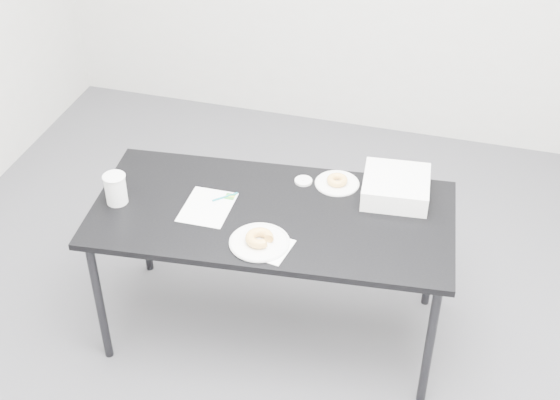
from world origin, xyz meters
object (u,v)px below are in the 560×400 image
(table, at_px, (272,222))
(bakery_box, at_px, (396,187))
(plate_far, at_px, (337,183))
(scorecard, at_px, (207,207))
(pen, at_px, (225,197))
(donut_far, at_px, (337,180))
(coffee_cup, at_px, (116,189))
(donut_near, at_px, (259,238))
(plate_near, at_px, (260,242))

(table, height_order, bakery_box, bakery_box)
(table, distance_m, plate_far, 0.36)
(table, distance_m, scorecard, 0.29)
(plate_far, bearing_deg, pen, -152.27)
(pen, relative_size, donut_far, 1.28)
(coffee_cup, relative_size, bakery_box, 0.49)
(pen, height_order, bakery_box, bakery_box)
(scorecard, height_order, donut_near, donut_near)
(plate_near, height_order, donut_far, donut_far)
(scorecard, bearing_deg, donut_near, -31.35)
(table, distance_m, plate_near, 0.23)
(plate_near, bearing_deg, plate_far, 66.47)
(donut_near, xyz_separation_m, plate_far, (0.22, 0.50, -0.03))
(coffee_cup, distance_m, bakery_box, 1.23)
(scorecard, bearing_deg, table, 8.56)
(pen, relative_size, plate_near, 0.48)
(coffee_cup, bearing_deg, donut_far, 23.64)
(table, xyz_separation_m, scorecard, (-0.28, -0.05, 0.06))
(scorecard, height_order, bakery_box, bakery_box)
(scorecard, xyz_separation_m, plate_far, (0.51, 0.32, 0.00))
(scorecard, distance_m, plate_near, 0.34)
(scorecard, relative_size, bakery_box, 0.91)
(donut_near, relative_size, donut_far, 1.24)
(donut_far, relative_size, coffee_cup, 0.67)
(scorecard, height_order, pen, pen)
(scorecard, distance_m, coffee_cup, 0.41)
(bakery_box, bearing_deg, plate_near, -140.59)
(donut_far, bearing_deg, pen, -152.27)
(donut_near, bearing_deg, scorecard, 149.26)
(donut_near, bearing_deg, pen, 132.73)
(table, height_order, donut_near, donut_near)
(pen, xyz_separation_m, plate_far, (0.46, 0.24, -0.00))
(donut_near, distance_m, bakery_box, 0.68)
(plate_near, distance_m, donut_near, 0.02)
(table, distance_m, coffee_cup, 0.70)
(table, distance_m, donut_near, 0.23)
(plate_far, relative_size, coffee_cup, 1.43)
(donut_far, height_order, bakery_box, bakery_box)
(donut_near, bearing_deg, donut_far, 66.47)
(scorecard, relative_size, donut_near, 2.22)
(table, xyz_separation_m, plate_near, (0.01, -0.22, 0.06))
(coffee_cup, bearing_deg, donut_near, -8.54)
(coffee_cup, bearing_deg, plate_far, 23.64)
(table, relative_size, pen, 13.46)
(donut_far, relative_size, bakery_box, 0.33)
(plate_near, xyz_separation_m, donut_far, (0.22, 0.50, 0.01))
(table, bearing_deg, plate_near, -92.93)
(donut_far, xyz_separation_m, bakery_box, (0.27, -0.02, 0.03))
(donut_near, distance_m, donut_far, 0.54)
(pen, height_order, donut_near, donut_near)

